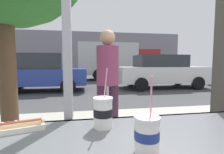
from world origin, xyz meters
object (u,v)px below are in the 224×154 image
object	(u,v)px
parked_car_white	(161,71)
box_truck	(117,60)
hotdog_tray_near	(19,126)
parked_car_blue	(41,72)
soda_cup_left	(103,112)
soda_cup_right	(147,134)
pedestrian	(108,78)

from	to	relation	value
parked_car_white	box_truck	bearing A→B (deg)	107.09
hotdog_tray_near	parked_car_blue	world-z (taller)	parked_car_blue
soda_cup_left	parked_car_white	size ratio (longest dim) A/B	0.07
hotdog_tray_near	parked_car_white	bearing A→B (deg)	59.19
parked_car_blue	box_truck	size ratio (longest dim) A/B	0.67
soda_cup_left	soda_cup_right	world-z (taller)	soda_cup_left
soda_cup_left	pedestrian	distance (m)	1.54
soda_cup_right	soda_cup_left	bearing A→B (deg)	116.98
soda_cup_left	parked_car_white	world-z (taller)	parked_car_white
box_truck	soda_cup_left	bearing A→B (deg)	-101.35
soda_cup_left	parked_car_blue	size ratio (longest dim) A/B	0.08
soda_cup_left	pedestrian	xyz separation A→B (m)	(0.24, 1.52, 0.04)
hotdog_tray_near	parked_car_white	world-z (taller)	parked_car_white
soda_cup_right	hotdog_tray_near	xyz separation A→B (m)	(-0.57, 0.31, -0.05)
parked_car_blue	parked_car_white	bearing A→B (deg)	-0.00
soda_cup_right	parked_car_white	world-z (taller)	parked_car_white
soda_cup_right	parked_car_blue	world-z (taller)	parked_car_blue
pedestrian	hotdog_tray_near	bearing A→B (deg)	-114.24
parked_car_blue	parked_car_white	distance (m)	6.01
parked_car_white	pedestrian	xyz separation A→B (m)	(-3.66, -5.78, 0.21)
soda_cup_right	parked_car_blue	bearing A→B (deg)	106.50
soda_cup_right	parked_car_blue	xyz separation A→B (m)	(-2.24, 7.58, -0.16)
soda_cup_left	parked_car_white	bearing A→B (deg)	61.89
parked_car_white	box_truck	world-z (taller)	box_truck
parked_car_blue	parked_car_white	size ratio (longest dim) A/B	0.88
soda_cup_right	parked_car_blue	size ratio (longest dim) A/B	0.07
soda_cup_left	box_truck	distance (m)	12.35
soda_cup_left	parked_car_blue	world-z (taller)	parked_car_blue
pedestrian	soda_cup_right	bearing A→B (deg)	-93.08
hotdog_tray_near	parked_car_blue	size ratio (longest dim) A/B	0.06
box_truck	pedestrian	bearing A→B (deg)	-101.71
parked_car_blue	pedestrian	distance (m)	6.24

